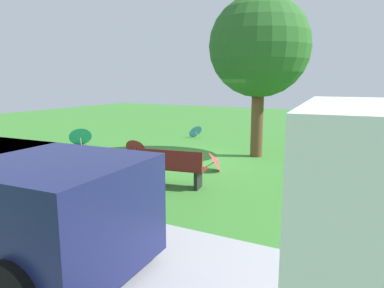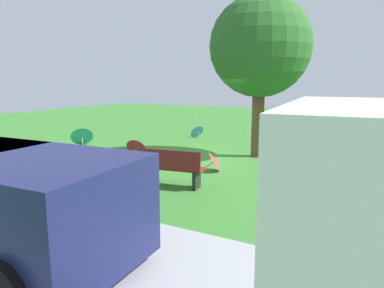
# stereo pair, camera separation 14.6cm
# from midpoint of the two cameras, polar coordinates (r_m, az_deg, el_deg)

# --- Properties ---
(ground) EXTENTS (40.00, 40.00, 0.00)m
(ground) POSITION_cam_midpoint_polar(r_m,az_deg,el_deg) (11.64, 3.35, -2.16)
(ground) COLOR #387A2D
(park_bench) EXTENTS (1.66, 0.74, 0.90)m
(park_bench) POSITION_cam_midpoint_polar(r_m,az_deg,el_deg) (8.41, -3.06, -3.74)
(park_bench) COLOR maroon
(park_bench) RESTS_ON ground
(shade_tree) EXTENTS (3.16, 3.16, 5.09)m
(shade_tree) POSITION_cam_midpoint_polar(r_m,az_deg,el_deg) (11.78, 11.11, 14.84)
(shade_tree) COLOR brown
(shade_tree) RESTS_ON ground
(parasol_red_0) EXTENTS (0.75, 0.68, 0.63)m
(parasol_red_0) POSITION_cam_midpoint_polar(r_m,az_deg,el_deg) (11.87, -8.41, -0.46)
(parasol_red_0) COLOR tan
(parasol_red_0) RESTS_ON ground
(parasol_orange_1) EXTENTS (0.66, 0.55, 0.58)m
(parasol_orange_1) POSITION_cam_midpoint_polar(r_m,az_deg,el_deg) (11.13, 24.15, -2.10)
(parasol_orange_1) COLOR tan
(parasol_orange_1) RESTS_ON ground
(parasol_teal_0) EXTENTS (0.99, 1.01, 0.76)m
(parasol_teal_0) POSITION_cam_midpoint_polar(r_m,az_deg,el_deg) (14.31, -16.79, 1.30)
(parasol_teal_0) COLOR tan
(parasol_teal_0) RESTS_ON ground
(parasol_yellow_0) EXTENTS (0.93, 0.93, 0.59)m
(parasol_yellow_0) POSITION_cam_midpoint_polar(r_m,az_deg,el_deg) (7.76, 21.30, -6.19)
(parasol_yellow_0) COLOR tan
(parasol_yellow_0) RESTS_ON ground
(parasol_blue_0) EXTENTS (0.67, 0.75, 0.56)m
(parasol_blue_0) POSITION_cam_midpoint_polar(r_m,az_deg,el_deg) (15.59, 0.99, 2.07)
(parasol_blue_0) COLOR tan
(parasol_blue_0) RESTS_ON ground
(parasol_yellow_1) EXTENTS (1.03, 1.03, 0.70)m
(parasol_yellow_1) POSITION_cam_midpoint_polar(r_m,az_deg,el_deg) (14.22, 24.02, 1.16)
(parasol_yellow_1) COLOR tan
(parasol_yellow_1) RESTS_ON ground
(parasol_red_2) EXTENTS (0.67, 0.72, 0.57)m
(parasol_red_2) POSITION_cam_midpoint_polar(r_m,az_deg,el_deg) (9.89, 4.21, -2.70)
(parasol_red_2) COLOR tan
(parasol_red_2) RESTS_ON ground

